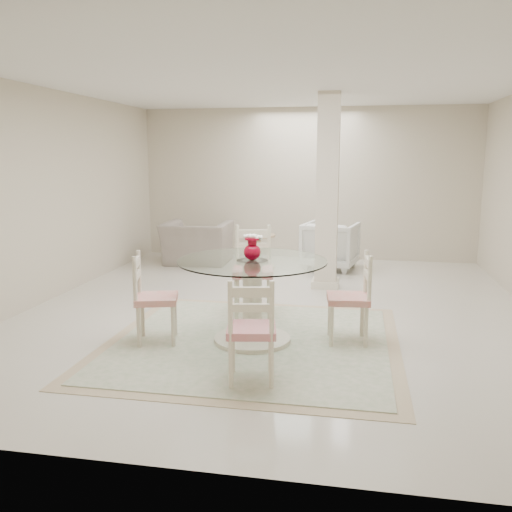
% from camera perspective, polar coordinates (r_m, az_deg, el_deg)
% --- Properties ---
extents(ground, '(7.00, 7.00, 0.00)m').
position_cam_1_polar(ground, '(6.65, 2.29, -5.66)').
color(ground, silver).
rests_on(ground, ground).
extents(room_shell, '(6.02, 7.02, 2.71)m').
position_cam_1_polar(room_shell, '(6.39, 2.42, 10.54)').
color(room_shell, beige).
rests_on(room_shell, ground).
extents(column, '(0.30, 0.30, 2.70)m').
position_cam_1_polar(column, '(7.65, 7.53, 6.67)').
color(column, beige).
rests_on(column, ground).
extents(area_rug, '(2.91, 2.91, 0.02)m').
position_cam_1_polar(area_rug, '(5.52, -0.39, -9.01)').
color(area_rug, tan).
rests_on(area_rug, ground).
extents(dining_table, '(1.47, 1.47, 0.85)m').
position_cam_1_polar(dining_table, '(5.39, -0.39, -4.77)').
color(dining_table, beige).
rests_on(dining_table, ground).
extents(red_vase, '(0.19, 0.17, 0.26)m').
position_cam_1_polar(red_vase, '(5.28, -0.39, 0.87)').
color(red_vase, '#AD0520').
rests_on(red_vase, dining_table).
extents(dining_chair_east, '(0.45, 0.45, 1.01)m').
position_cam_1_polar(dining_chair_east, '(5.45, 10.37, -3.67)').
color(dining_chair_east, beige).
rests_on(dining_chair_east, ground).
extents(dining_chair_north, '(0.54, 0.54, 1.15)m').
position_cam_1_polar(dining_chair_north, '(6.35, -0.32, -0.81)').
color(dining_chair_north, beige).
rests_on(dining_chair_north, ground).
extents(dining_chair_west, '(0.50, 0.50, 1.01)m').
position_cam_1_polar(dining_chair_west, '(5.46, -11.13, -3.68)').
color(dining_chair_west, beige).
rests_on(dining_chair_west, ground).
extents(dining_chair_south, '(0.46, 0.46, 0.99)m').
position_cam_1_polar(dining_chair_south, '(4.39, -0.50, -7.11)').
color(dining_chair_south, '#F7E9CB').
rests_on(dining_chair_south, ground).
extents(recliner_taupe, '(1.13, 0.99, 0.72)m').
position_cam_1_polar(recliner_taupe, '(9.43, -6.22, 1.37)').
color(recliner_taupe, gray).
rests_on(recliner_taupe, ground).
extents(armchair_white, '(0.98, 1.00, 0.78)m').
position_cam_1_polar(armchair_white, '(9.05, 7.83, 1.13)').
color(armchair_white, white).
rests_on(armchair_white, ground).
extents(side_table, '(0.55, 0.55, 0.57)m').
position_cam_1_polar(side_table, '(8.98, 0.27, 0.33)').
color(side_table, tan).
rests_on(side_table, ground).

